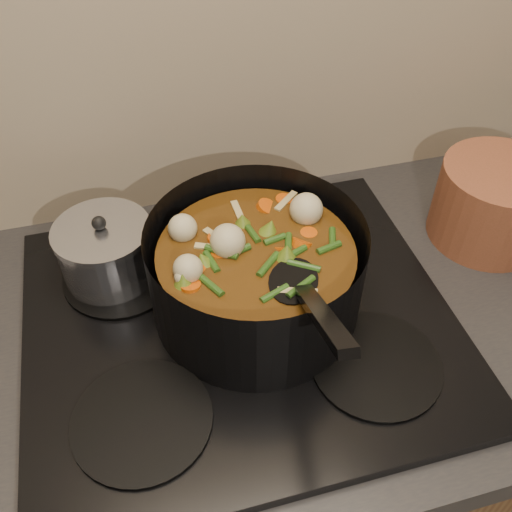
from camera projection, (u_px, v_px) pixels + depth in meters
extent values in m
cube|color=brown|center=(245.00, 469.00, 1.19)|extent=(2.60, 0.60, 0.86)
cube|color=black|center=(240.00, 337.00, 0.87)|extent=(2.64, 0.64, 0.05)
cube|color=black|center=(240.00, 322.00, 0.85)|extent=(0.62, 0.54, 0.02)
cylinder|color=black|center=(142.00, 420.00, 0.72)|extent=(0.18, 0.18, 0.01)
cylinder|color=black|center=(376.00, 364.00, 0.78)|extent=(0.18, 0.18, 0.01)
cylinder|color=black|center=(121.00, 276.00, 0.90)|extent=(0.18, 0.18, 0.01)
cylinder|color=black|center=(313.00, 239.00, 0.96)|extent=(0.18, 0.18, 0.01)
cylinder|color=black|center=(256.00, 271.00, 0.80)|extent=(0.38, 0.38, 0.15)
cylinder|color=black|center=(256.00, 304.00, 0.85)|extent=(0.30, 0.30, 0.01)
cylinder|color=#512E0E|center=(256.00, 277.00, 0.81)|extent=(0.28, 0.28, 0.11)
cylinder|color=#E8530A|center=(284.00, 248.00, 0.79)|extent=(0.03, 0.03, 0.03)
cylinder|color=#E8530A|center=(271.00, 220.00, 0.83)|extent=(0.04, 0.04, 0.03)
cylinder|color=#E8530A|center=(211.00, 215.00, 0.84)|extent=(0.04, 0.04, 0.03)
cylinder|color=#E8530A|center=(215.00, 256.00, 0.77)|extent=(0.03, 0.04, 0.03)
cylinder|color=#E8530A|center=(226.00, 296.00, 0.72)|extent=(0.04, 0.04, 0.03)
cylinder|color=#E8530A|center=(272.00, 271.00, 0.75)|extent=(0.04, 0.04, 0.03)
cylinder|color=#E8530A|center=(309.00, 254.00, 0.78)|extent=(0.04, 0.04, 0.03)
cylinder|color=#E8530A|center=(296.00, 212.00, 0.84)|extent=(0.04, 0.03, 0.03)
cylinder|color=#E8530A|center=(241.00, 228.00, 0.82)|extent=(0.04, 0.04, 0.03)
cylinder|color=#E8530A|center=(194.00, 245.00, 0.79)|extent=(0.04, 0.04, 0.03)
sphere|color=beige|center=(301.00, 237.00, 0.78)|extent=(0.04, 0.04, 0.04)
sphere|color=beige|center=(229.00, 221.00, 0.81)|extent=(0.04, 0.04, 0.04)
sphere|color=beige|center=(230.00, 275.00, 0.73)|extent=(0.04, 0.04, 0.04)
sphere|color=beige|center=(303.00, 252.00, 0.76)|extent=(0.04, 0.04, 0.04)
cone|color=olive|center=(243.00, 296.00, 0.71)|extent=(0.04, 0.04, 0.04)
cone|color=olive|center=(318.00, 264.00, 0.75)|extent=(0.04, 0.04, 0.04)
cone|color=olive|center=(285.00, 212.00, 0.83)|extent=(0.04, 0.04, 0.04)
cone|color=olive|center=(208.00, 223.00, 0.81)|extent=(0.04, 0.04, 0.04)
cone|color=olive|center=(207.00, 281.00, 0.73)|extent=(0.04, 0.04, 0.04)
cone|color=olive|center=(295.00, 287.00, 0.72)|extent=(0.04, 0.04, 0.04)
cylinder|color=#315418|center=(272.00, 230.00, 0.80)|extent=(0.01, 0.04, 0.01)
cylinder|color=#315418|center=(237.00, 203.00, 0.85)|extent=(0.04, 0.03, 0.01)
cylinder|color=#315418|center=(204.00, 229.00, 0.80)|extent=(0.04, 0.02, 0.01)
cylinder|color=#315418|center=(209.00, 259.00, 0.76)|extent=(0.03, 0.04, 0.01)
cylinder|color=#315418|center=(239.00, 271.00, 0.75)|extent=(0.03, 0.04, 0.01)
cylinder|color=#315418|center=(280.00, 306.00, 0.70)|extent=(0.04, 0.02, 0.01)
cylinder|color=#315418|center=(313.00, 271.00, 0.75)|extent=(0.04, 0.03, 0.01)
cylinder|color=#315418|center=(301.00, 240.00, 0.79)|extent=(0.01, 0.04, 0.01)
cylinder|color=#315418|center=(271.00, 230.00, 0.80)|extent=(0.04, 0.03, 0.01)
cylinder|color=#315418|center=(235.00, 203.00, 0.85)|extent=(0.04, 0.02, 0.01)
cylinder|color=#315418|center=(203.00, 230.00, 0.80)|extent=(0.03, 0.04, 0.01)
cylinder|color=#315418|center=(209.00, 260.00, 0.76)|extent=(0.03, 0.04, 0.01)
cylinder|color=#315418|center=(240.00, 272.00, 0.75)|extent=(0.04, 0.02, 0.01)
cylinder|color=#315418|center=(282.00, 305.00, 0.70)|extent=(0.04, 0.03, 0.01)
cylinder|color=#315418|center=(314.00, 270.00, 0.75)|extent=(0.01, 0.04, 0.01)
cube|color=tan|center=(203.00, 264.00, 0.76)|extent=(0.04, 0.01, 0.00)
cube|color=tan|center=(281.00, 287.00, 0.73)|extent=(0.02, 0.05, 0.00)
cube|color=tan|center=(303.00, 233.00, 0.80)|extent=(0.04, 0.03, 0.00)
cube|color=tan|center=(229.00, 219.00, 0.82)|extent=(0.04, 0.04, 0.00)
cube|color=tan|center=(209.00, 273.00, 0.75)|extent=(0.03, 0.04, 0.00)
ellipsoid|color=black|center=(293.00, 282.00, 0.74)|extent=(0.10, 0.10, 0.01)
cube|color=black|center=(322.00, 317.00, 0.63)|extent=(0.04, 0.18, 0.11)
cylinder|color=silver|center=(107.00, 255.00, 0.87)|extent=(0.14, 0.14, 0.09)
cylinder|color=silver|center=(101.00, 231.00, 0.84)|extent=(0.15, 0.15, 0.01)
sphere|color=black|center=(99.00, 223.00, 0.83)|extent=(0.02, 0.02, 0.02)
cylinder|color=brown|center=(494.00, 203.00, 0.95)|extent=(0.20, 0.20, 0.14)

